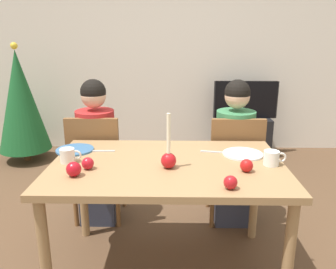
{
  "coord_description": "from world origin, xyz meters",
  "views": [
    {
      "loc": [
        0.04,
        -1.93,
        1.5
      ],
      "look_at": [
        0.0,
        0.2,
        0.87
      ],
      "focal_mm": 36.67,
      "sensor_mm": 36.0,
      "label": 1
    }
  ],
  "objects": [
    {
      "name": "mug_left",
      "position": [
        -0.6,
        -0.0,
        0.79
      ],
      "size": [
        0.13,
        0.09,
        0.09
      ],
      "color": "silver",
      "rests_on": "dining_table"
    },
    {
      "name": "plate_right",
      "position": [
        0.48,
        0.15,
        0.76
      ],
      "size": [
        0.26,
        0.26,
        0.01
      ],
      "primitive_type": "cylinder",
      "color": "silver",
      "rests_on": "dining_table"
    },
    {
      "name": "plate_left",
      "position": [
        -0.62,
        0.22,
        0.76
      ],
      "size": [
        0.25,
        0.25,
        0.01
      ],
      "primitive_type": "cylinder",
      "color": "teal",
      "rests_on": "dining_table"
    },
    {
      "name": "apple_by_right_mug",
      "position": [
        -0.51,
        -0.21,
        0.79
      ],
      "size": [
        0.08,
        0.08,
        0.08
      ],
      "primitive_type": "sphere",
      "color": "#B4101B",
      "rests_on": "dining_table"
    },
    {
      "name": "tv_stand",
      "position": [
        0.93,
        2.3,
        0.24
      ],
      "size": [
        0.64,
        0.4,
        0.48
      ],
      "primitive_type": "cube",
      "color": "black",
      "rests_on": "ground"
    },
    {
      "name": "apple_near_candle",
      "position": [
        0.45,
        -0.13,
        0.79
      ],
      "size": [
        0.07,
        0.07,
        0.07
      ],
      "primitive_type": "sphere",
      "color": "red",
      "rests_on": "dining_table"
    },
    {
      "name": "christmas_tree",
      "position": [
        -1.77,
        2.02,
        0.73
      ],
      "size": [
        0.6,
        0.6,
        1.41
      ],
      "color": "brown",
      "rests_on": "ground"
    },
    {
      "name": "fork_left",
      "position": [
        -0.44,
        0.2,
        0.75
      ],
      "size": [
        0.18,
        0.02,
        0.01
      ],
      "primitive_type": "cube",
      "rotation": [
        0.0,
        0.0,
        0.04
      ],
      "color": "silver",
      "rests_on": "dining_table"
    },
    {
      "name": "chair_left",
      "position": [
        -0.58,
        0.61,
        0.51
      ],
      "size": [
        0.4,
        0.4,
        0.9
      ],
      "color": "brown",
      "rests_on": "ground"
    },
    {
      "name": "candle_centerpiece",
      "position": [
        0.01,
        -0.08,
        0.82
      ],
      "size": [
        0.09,
        0.09,
        0.32
      ],
      "color": "red",
      "rests_on": "dining_table"
    },
    {
      "name": "person_right_child",
      "position": [
        0.52,
        0.64,
        0.57
      ],
      "size": [
        0.3,
        0.3,
        1.17
      ],
      "color": "#33384C",
      "rests_on": "ground"
    },
    {
      "name": "fork_right",
      "position": [
        0.3,
        0.2,
        0.75
      ],
      "size": [
        0.18,
        0.04,
        0.01
      ],
      "primitive_type": "cube",
      "rotation": [
        0.0,
        0.0,
        -0.16
      ],
      "color": "silver",
      "rests_on": "dining_table"
    },
    {
      "name": "dining_table",
      "position": [
        0.0,
        0.0,
        0.67
      ],
      "size": [
        1.4,
        0.9,
        0.75
      ],
      "color": "#99754C",
      "rests_on": "ground"
    },
    {
      "name": "back_wall",
      "position": [
        0.0,
        2.6,
        1.3
      ],
      "size": [
        6.4,
        0.1,
        2.6
      ],
      "primitive_type": "cube",
      "color": "silver",
      "rests_on": "ground"
    },
    {
      "name": "mug_right",
      "position": [
        0.62,
        -0.02,
        0.79
      ],
      "size": [
        0.13,
        0.09,
        0.09
      ],
      "color": "white",
      "rests_on": "dining_table"
    },
    {
      "name": "chair_right",
      "position": [
        0.52,
        0.61,
        0.51
      ],
      "size": [
        0.4,
        0.4,
        0.9
      ],
      "color": "brown",
      "rests_on": "ground"
    },
    {
      "name": "person_left_child",
      "position": [
        -0.58,
        0.64,
        0.57
      ],
      "size": [
        0.3,
        0.3,
        1.17
      ],
      "color": "#33384C",
      "rests_on": "ground"
    },
    {
      "name": "tv",
      "position": [
        0.93,
        2.3,
        0.71
      ],
      "size": [
        0.79,
        0.05,
        0.46
      ],
      "color": "black",
      "rests_on": "tv_stand"
    },
    {
      "name": "ground_plane",
      "position": [
        0.0,
        0.0,
        0.0
      ],
      "size": [
        7.68,
        7.68,
        0.0
      ],
      "primitive_type": "plane",
      "color": "brown"
    },
    {
      "name": "apple_by_left_plate",
      "position": [
        0.32,
        -0.35,
        0.79
      ],
      "size": [
        0.07,
        0.07,
        0.07
      ],
      "primitive_type": "sphere",
      "color": "#AF151B",
      "rests_on": "dining_table"
    },
    {
      "name": "apple_far_edge",
      "position": [
        -0.45,
        -0.11,
        0.79
      ],
      "size": [
        0.07,
        0.07,
        0.07
      ],
      "primitive_type": "sphere",
      "color": "#B51521",
      "rests_on": "dining_table"
    }
  ]
}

